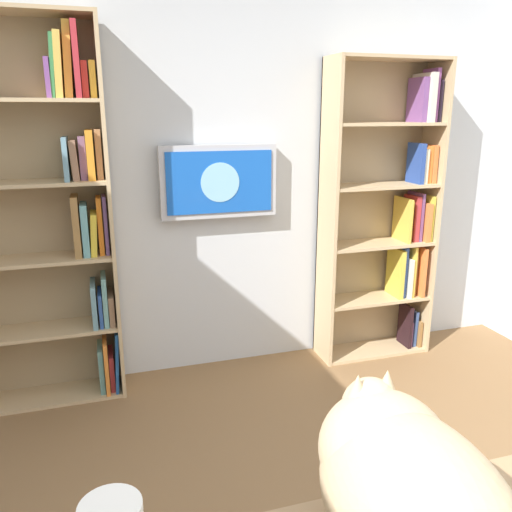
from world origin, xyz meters
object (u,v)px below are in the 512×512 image
bookshelf_right (53,217)px  coffee_mug (469,499)px  bookshelf_left (389,215)px  cat (405,488)px  wall_mounted_tv (219,182)px

bookshelf_right → coffee_mug: bookshelf_right is taller
bookshelf_left → coffee_mug: (1.13, 2.25, -0.18)m
coffee_mug → bookshelf_right: bearing=-65.4°
cat → bookshelf_right: bearing=-70.8°
wall_mounted_tv → cat: bearing=85.9°
wall_mounted_tv → bookshelf_right: bearing=4.7°
cat → coffee_mug: bearing=-164.3°
cat → coffee_mug: size_ratio=7.09×
cat → bookshelf_left: bearing=-120.3°
bookshelf_left → coffee_mug: size_ratio=21.01×
bookshelf_right → coffee_mug: bearing=114.6°
bookshelf_right → cat: (-0.81, 2.31, -0.17)m
bookshelf_right → wall_mounted_tv: size_ratio=2.96×
bookshelf_right → coffee_mug: 2.49m
coffee_mug → bookshelf_left: bearing=-116.6°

